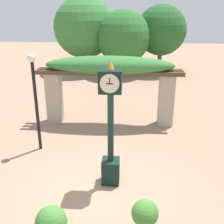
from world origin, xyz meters
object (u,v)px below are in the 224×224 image
potted_plant_near_right (145,215)px  lamp_post (35,90)px  pedestal_clock (111,124)px  potted_plant_near_left (51,223)px

potted_plant_near_right → lamp_post: bearing=133.8°
pedestal_clock → lamp_post: bearing=145.2°
potted_plant_near_right → potted_plant_near_left: bearing=-167.5°
pedestal_clock → potted_plant_near_right: bearing=-64.3°
lamp_post → potted_plant_near_left: bearing=-69.2°
pedestal_clock → potted_plant_near_left: (-1.00, -2.12, -1.22)m
potted_plant_near_left → potted_plant_near_right: potted_plant_near_left is taller
pedestal_clock → potted_plant_near_left: size_ratio=4.03×
pedestal_clock → potted_plant_near_right: (0.83, -1.72, -1.26)m
pedestal_clock → lamp_post: 2.99m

